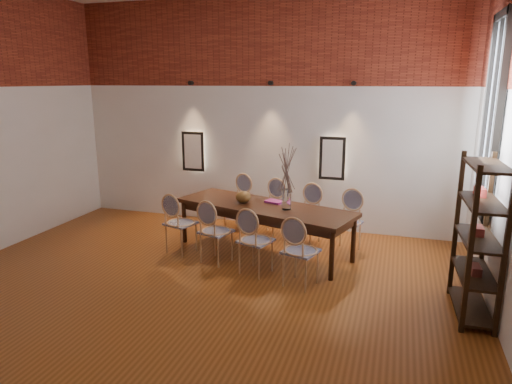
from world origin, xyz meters
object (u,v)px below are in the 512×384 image
(vase, at_px, (286,199))
(shelving_rack, at_px, (478,238))
(chair_far_b, at_px, (270,209))
(chair_near_d, at_px, (301,251))
(dining_table, at_px, (264,229))
(chair_near_a, at_px, (181,223))
(chair_far_a, at_px, (237,203))
(book, at_px, (274,202))
(bowl, at_px, (243,197))
(chair_far_c, at_px, (306,215))
(chair_near_c, at_px, (256,240))
(chair_far_d, at_px, (347,222))
(chair_near_b, at_px, (216,231))

(vase, relative_size, shelving_rack, 0.17)
(chair_far_b, bearing_deg, chair_near_d, 133.75)
(dining_table, relative_size, chair_near_a, 2.97)
(chair_far_a, distance_m, book, 1.24)
(chair_far_b, height_order, bowl, chair_far_b)
(dining_table, xyz_separation_m, chair_far_b, (-0.12, 0.80, 0.09))
(chair_far_c, bearing_deg, chair_near_a, 46.25)
(chair_far_a, distance_m, bowl, 1.11)
(chair_far_b, bearing_deg, dining_table, 115.58)
(chair_near_c, bearing_deg, dining_table, 115.58)
(chair_far_c, xyz_separation_m, vase, (-0.17, -0.71, 0.43))
(chair_near_c, bearing_deg, book, 107.61)
(chair_far_d, bearing_deg, vase, 48.18)
(chair_near_b, xyz_separation_m, chair_far_d, (1.75, 0.99, 0.00))
(book, height_order, shelving_rack, shelving_rack)
(chair_far_d, bearing_deg, chair_far_b, 0.00)
(chair_near_c, relative_size, chair_far_d, 1.00)
(bowl, distance_m, book, 0.48)
(book, relative_size, shelving_rack, 0.14)
(chair_near_a, height_order, book, chair_near_a)
(chair_near_b, height_order, chair_near_d, same)
(chair_far_a, height_order, chair_far_d, same)
(chair_near_b, relative_size, book, 3.62)
(chair_near_a, xyz_separation_m, bowl, (0.86, 0.45, 0.37))
(chair_far_b, bearing_deg, book, 127.92)
(dining_table, relative_size, chair_far_a, 2.97)
(chair_far_b, distance_m, bowl, 0.86)
(dining_table, bearing_deg, bowl, -171.79)
(bowl, bearing_deg, chair_far_a, 115.20)
(chair_far_b, bearing_deg, chair_near_a, 64.42)
(chair_near_d, xyz_separation_m, vase, (-0.41, 0.88, 0.43))
(chair_near_d, bearing_deg, chair_far_c, 115.58)
(chair_near_b, bearing_deg, dining_table, 64.42)
(chair_far_c, bearing_deg, chair_near_b, 64.42)
(chair_far_b, bearing_deg, chair_far_a, -0.00)
(chair_far_c, bearing_deg, dining_table, 64.42)
(chair_near_d, relative_size, chair_far_c, 1.00)
(chair_far_b, bearing_deg, shelving_rack, 163.34)
(chair_near_c, bearing_deg, chair_near_b, 180.00)
(chair_near_d, xyz_separation_m, chair_far_a, (-1.58, 2.00, 0.00))
(chair_near_a, xyz_separation_m, chair_far_d, (2.42, 0.79, 0.00))
(chair_far_a, height_order, book, chair_far_a)
(bowl, bearing_deg, chair_near_c, -61.02)
(vase, bearing_deg, shelving_rack, -22.78)
(chair_near_c, relative_size, chair_near_d, 1.00)
(chair_near_a, bearing_deg, bowl, 44.14)
(chair_far_d, bearing_deg, chair_far_c, 0.00)
(chair_far_c, bearing_deg, chair_near_c, 90.00)
(chair_near_a, distance_m, book, 1.48)
(bowl, xyz_separation_m, book, (0.46, 0.14, -0.07))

